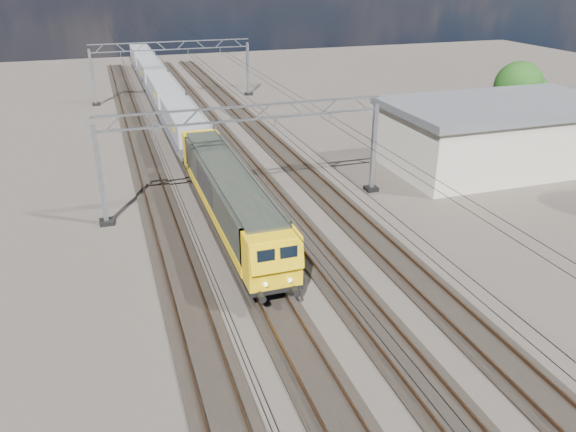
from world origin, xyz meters
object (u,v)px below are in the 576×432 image
object	(u,v)px
hopper_wagon_lead	(185,126)
hopper_wagon_fourth	(142,58)
catenary_gantry_mid	(246,153)
catenary_gantry_far	(173,68)
locomotive	(229,195)
tree_far	(522,88)
industrial_shed	(499,134)
hopper_wagon_mid	(165,95)
hopper_wagon_third	(152,74)

from	to	relation	value
hopper_wagon_lead	hopper_wagon_fourth	xyz separation A→B (m)	(0.00, 42.60, 0.00)
catenary_gantry_mid	catenary_gantry_far	distance (m)	36.00
locomotive	catenary_gantry_mid	bearing A→B (deg)	57.67
catenary_gantry_far	tree_far	xyz separation A→B (m)	(30.32, -26.21, 0.59)
locomotive	hopper_wagon_lead	size ratio (longest dim) A/B	1.62
industrial_shed	tree_far	size ratio (longest dim) A/B	2.63
locomotive	tree_far	xyz separation A→B (m)	(32.32, 12.95, 2.17)
hopper_wagon_mid	hopper_wagon_fourth	distance (m)	28.40
catenary_gantry_mid	hopper_wagon_mid	size ratio (longest dim) A/B	1.53
catenary_gantry_mid	catenary_gantry_far	size ratio (longest dim) A/B	1.00
hopper_wagon_lead	hopper_wagon_fourth	bearing A→B (deg)	90.00
locomotive	tree_far	size ratio (longest dim) A/B	2.99
hopper_wagon_lead	tree_far	distance (m)	32.74
locomotive	hopper_wagon_mid	bearing A→B (deg)	90.00
locomotive	hopper_wagon_mid	size ratio (longest dim) A/B	1.62
catenary_gantry_mid	hopper_wagon_lead	world-z (taller)	catenary_gantry_mid
hopper_wagon_mid	tree_far	size ratio (longest dim) A/B	1.84
catenary_gantry_far	locomotive	world-z (taller)	catenary_gantry_far
catenary_gantry_mid	hopper_wagon_fourth	size ratio (longest dim) A/B	1.53
tree_far	catenary_gantry_mid	bearing A→B (deg)	-162.11
hopper_wagon_third	hopper_wagon_fourth	size ratio (longest dim) A/B	1.00
locomotive	hopper_wagon_third	size ratio (longest dim) A/B	1.62
hopper_wagon_third	industrial_shed	world-z (taller)	industrial_shed
industrial_shed	locomotive	bearing A→B (deg)	-167.87
catenary_gantry_mid	hopper_wagon_lead	xyz separation A→B (m)	(-2.00, 14.54, -1.67)
catenary_gantry_far	industrial_shed	bearing A→B (deg)	-57.09
hopper_wagon_mid	tree_far	bearing A→B (deg)	-30.38
catenary_gantry_far	tree_far	distance (m)	40.08
hopper_wagon_lead	hopper_wagon_third	bearing A→B (deg)	90.00
tree_far	hopper_wagon_mid	bearing A→B (deg)	149.62
catenary_gantry_mid	tree_far	bearing A→B (deg)	17.89
catenary_gantry_far	hopper_wagon_fourth	bearing A→B (deg)	95.41
hopper_wagon_mid	hopper_wagon_fourth	xyz separation A→B (m)	(0.00, 28.40, 0.00)
catenary_gantry_mid	industrial_shed	size ratio (longest dim) A/B	1.07
catenary_gantry_far	locomotive	bearing A→B (deg)	-92.92
industrial_shed	hopper_wagon_fourth	bearing A→B (deg)	113.52
catenary_gantry_mid	hopper_wagon_fourth	bearing A→B (deg)	92.01
industrial_shed	catenary_gantry_mid	bearing A→B (deg)	-174.81
industrial_shed	hopper_wagon_third	bearing A→B (deg)	120.38
hopper_wagon_fourth	industrial_shed	bearing A→B (deg)	-66.48
locomotive	hopper_wagon_lead	bearing A→B (deg)	90.00
catenary_gantry_far	hopper_wagon_fourth	size ratio (longest dim) A/B	1.53
hopper_wagon_lead	hopper_wagon_fourth	size ratio (longest dim) A/B	1.00
hopper_wagon_lead	hopper_wagon_fourth	world-z (taller)	same
hopper_wagon_fourth	hopper_wagon_third	bearing A→B (deg)	-90.00
locomotive	hopper_wagon_third	world-z (taller)	locomotive
catenary_gantry_far	hopper_wagon_fourth	distance (m)	21.30
hopper_wagon_lead	tree_far	size ratio (longest dim) A/B	1.84
hopper_wagon_fourth	hopper_wagon_lead	bearing A→B (deg)	-90.00
catenary_gantry_far	hopper_wagon_third	distance (m)	7.41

